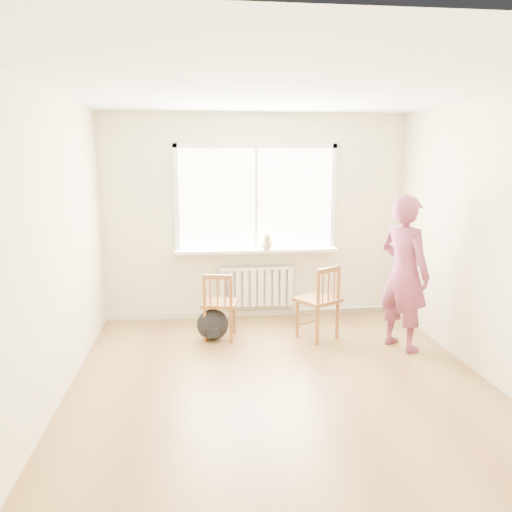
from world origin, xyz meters
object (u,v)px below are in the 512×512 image
object	(u,v)px
chair_left	(219,306)
backpack	(213,325)
person	(404,273)
cat	(266,242)
chair_right	(321,302)

from	to	relation	value
chair_left	backpack	size ratio (longest dim) A/B	2.18
person	chair_left	bearing A→B (deg)	48.04
backpack	chair_left	bearing A→B (deg)	10.41
person	backpack	world-z (taller)	person
cat	backpack	world-z (taller)	cat
chair_left	person	size ratio (longest dim) A/B	0.47
person	cat	world-z (taller)	person
chair_right	person	size ratio (longest dim) A/B	0.52
chair_left	backpack	bearing A→B (deg)	21.74
chair_right	backpack	distance (m)	1.30
backpack	cat	bearing A→B (deg)	42.68
person	backpack	xyz separation A→B (m)	(-2.11, 0.49, -0.68)
chair_right	backpack	xyz separation A→B (m)	(-1.27, 0.12, -0.26)
chair_left	chair_right	distance (m)	1.20
chair_right	cat	size ratio (longest dim) A/B	2.31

